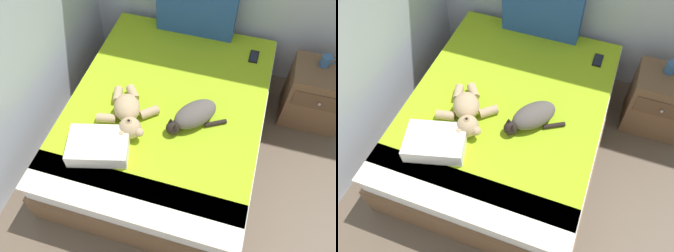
% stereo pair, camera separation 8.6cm
% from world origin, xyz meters
% --- Properties ---
extents(bed, '(1.49, 1.92, 0.49)m').
position_xyz_m(bed, '(1.01, 3.31, 0.24)').
color(bed, brown).
rests_on(bed, ground_plane).
extents(patterned_cushion, '(0.67, 0.14, 0.45)m').
position_xyz_m(patterned_cushion, '(1.01, 4.17, 0.72)').
color(patterned_cushion, '#264C99').
rests_on(patterned_cushion, bed).
extents(cat, '(0.41, 0.39, 0.15)m').
position_xyz_m(cat, '(1.24, 3.18, 0.57)').
color(cat, '#59514C').
rests_on(cat, bed).
extents(teddy_bear, '(0.42, 0.52, 0.17)m').
position_xyz_m(teddy_bear, '(0.79, 3.07, 0.57)').
color(teddy_bear, tan).
rests_on(teddy_bear, bed).
extents(cell_phone, '(0.07, 0.15, 0.01)m').
position_xyz_m(cell_phone, '(1.57, 3.98, 0.50)').
color(cell_phone, black).
rests_on(cell_phone, bed).
extents(throw_pillow, '(0.46, 0.37, 0.11)m').
position_xyz_m(throw_pillow, '(0.70, 2.77, 0.55)').
color(throw_pillow, white).
rests_on(throw_pillow, bed).
extents(nightstand, '(0.48, 0.42, 0.55)m').
position_xyz_m(nightstand, '(2.14, 3.92, 0.28)').
color(nightstand, brown).
rests_on(nightstand, ground_plane).
extents(mug, '(0.12, 0.08, 0.09)m').
position_xyz_m(mug, '(2.11, 3.98, 0.60)').
color(mug, '#33598C').
rests_on(mug, nightstand).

